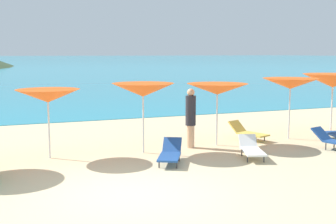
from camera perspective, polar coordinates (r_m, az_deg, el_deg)
name	(u,v)px	position (r m, az deg, el deg)	size (l,w,h in m)	color
ground_plane	(63,129)	(19.56, -13.14, -2.06)	(50.00, 100.00, 0.30)	beige
umbrella_3	(48,96)	(13.29, -14.99, 1.98)	(1.86, 1.86, 2.01)	silver
umbrella_4	(143,90)	(13.54, -3.18, 2.80)	(1.92, 1.92, 2.13)	silver
umbrella_5	(217,89)	(14.77, 6.27, 2.90)	(2.16, 2.16, 2.04)	silver
umbrella_6	(290,84)	(16.35, 15.25, 3.49)	(1.97, 1.97, 2.15)	silver
umbrella_7	(333,81)	(18.18, 20.18, 3.73)	(2.35, 2.35, 2.24)	silver
lounge_chair_0	(335,140)	(15.08, 20.40, -3.35)	(0.95, 1.60, 0.64)	#1E478C
lounge_chair_2	(248,132)	(16.03, 10.07, -2.49)	(1.02, 1.55, 0.61)	#D8BF4C
lounge_chair_4	(252,149)	(13.34, 10.54, -4.59)	(0.99, 1.57, 0.58)	white
lounge_chair_6	(170,153)	(12.53, 0.28, -5.21)	(1.21, 1.64, 0.59)	#1E478C
beachgoer_0	(191,116)	(14.40, 2.89, -0.54)	(0.33, 0.33, 1.91)	#DBAA84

